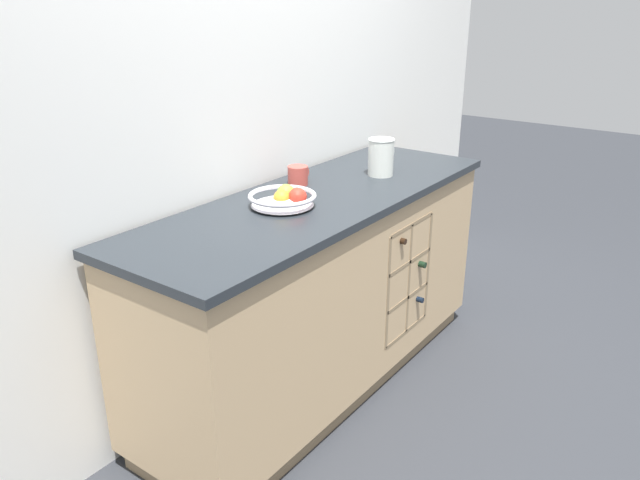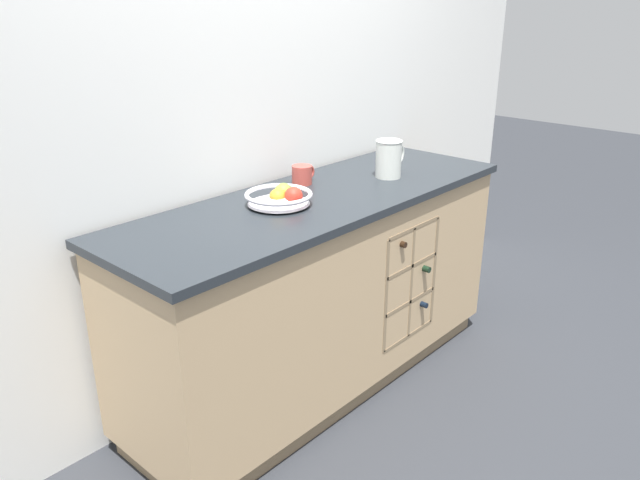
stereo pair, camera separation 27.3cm
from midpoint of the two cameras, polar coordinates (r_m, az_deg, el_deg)
ground_plane at (r=3.07m, az=2.61°, el=-12.71°), size 14.00×14.00×0.00m
back_wall at (r=2.82m, az=-2.79°, el=12.28°), size 4.40×0.06×2.55m
kitchen_island at (r=2.84m, az=2.84°, el=-4.80°), size 1.96×0.64×0.93m
fruit_bowl at (r=2.52m, az=-0.57°, el=3.94°), size 0.28×0.28×0.08m
white_pitcher at (r=2.95m, az=9.01°, el=7.40°), size 0.18×0.13×0.18m
ceramic_mug at (r=2.82m, az=1.17°, el=5.96°), size 0.13×0.09×0.08m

